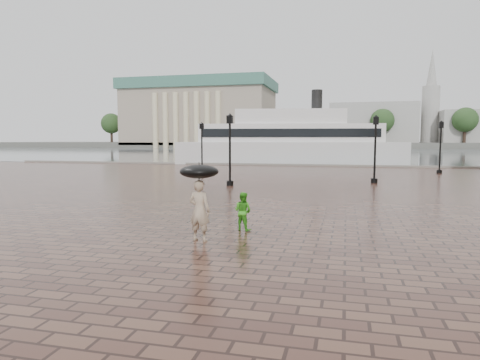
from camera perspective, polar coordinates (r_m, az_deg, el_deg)
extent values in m
plane|color=#392019|center=(16.32, 9.83, -4.87)|extent=(300.00, 300.00, 0.00)
plane|color=#495259|center=(108.07, 13.37, 3.68)|extent=(240.00, 240.00, 0.00)
cube|color=slate|center=(48.12, 12.59, 1.79)|extent=(80.00, 0.60, 0.30)
cube|color=#4C4C47|center=(176.04, 13.62, 4.58)|extent=(300.00, 60.00, 2.00)
cube|color=gray|center=(170.77, -5.32, 8.38)|extent=(55.00, 30.00, 22.00)
cube|color=#396859|center=(171.83, -5.35, 12.38)|extent=(57.00, 32.00, 4.00)
cube|color=#9F9C97|center=(166.37, 17.14, 7.22)|extent=(30.00, 22.00, 14.00)
cube|color=#9F9C97|center=(171.79, 28.93, 6.23)|extent=(25.00, 22.00, 11.00)
cylinder|color=#9F9C97|center=(168.76, 24.02, 7.99)|extent=(6.00, 6.00, 20.00)
cone|color=#9F9C97|center=(170.10, 24.21, 12.70)|extent=(5.00, 5.00, 18.00)
cylinder|color=#2D2119|center=(178.96, -16.74, 5.48)|extent=(1.00, 1.00, 8.00)
sphere|color=#253C1B|center=(179.08, -16.79, 7.24)|extent=(8.00, 8.00, 8.00)
cylinder|color=#2D2119|center=(167.34, -9.11, 5.66)|extent=(1.00, 1.00, 8.00)
sphere|color=#253C1B|center=(167.47, -9.14, 7.54)|extent=(8.00, 8.00, 8.00)
cylinder|color=#2D2119|center=(159.06, -0.51, 5.75)|extent=(1.00, 1.00, 8.00)
sphere|color=#253C1B|center=(159.19, -0.51, 7.73)|extent=(8.00, 8.00, 8.00)
cylinder|color=#2D2119|center=(154.66, 8.80, 5.70)|extent=(1.00, 1.00, 8.00)
sphere|color=#253C1B|center=(154.80, 8.83, 7.73)|extent=(8.00, 8.00, 8.00)
cylinder|color=#2D2119|center=(154.47, 18.39, 5.49)|extent=(1.00, 1.00, 8.00)
sphere|color=#253C1B|center=(154.61, 18.45, 7.53)|extent=(8.00, 8.00, 8.00)
cylinder|color=#2D2119|center=(158.52, 27.73, 5.14)|extent=(1.00, 1.00, 8.00)
sphere|color=#253C1B|center=(158.65, 27.82, 7.13)|extent=(8.00, 8.00, 8.00)
cylinder|color=black|center=(27.12, -1.35, -0.42)|extent=(0.44, 0.44, 0.30)
cylinder|color=black|center=(26.99, -1.36, 3.49)|extent=(0.14, 0.14, 4.00)
cube|color=black|center=(27.01, -1.37, 8.06)|extent=(0.35, 0.35, 0.50)
sphere|color=beige|center=(27.01, -1.37, 8.06)|extent=(0.28, 0.28, 0.28)
cylinder|color=black|center=(30.21, 17.46, -0.07)|extent=(0.44, 0.44, 0.30)
cylinder|color=black|center=(30.10, 17.55, 3.44)|extent=(0.14, 0.14, 4.00)
cube|color=black|center=(30.11, 17.67, 7.53)|extent=(0.35, 0.35, 0.50)
sphere|color=beige|center=(30.11, 17.67, 7.53)|extent=(0.28, 0.28, 0.28)
cylinder|color=black|center=(40.32, -5.08, 1.45)|extent=(0.44, 0.44, 0.30)
cylinder|color=black|center=(40.23, -5.10, 4.08)|extent=(0.14, 0.14, 4.00)
cube|color=black|center=(40.24, -5.13, 7.14)|extent=(0.35, 0.35, 0.50)
sphere|color=beige|center=(40.24, -5.13, 7.14)|extent=(0.28, 0.28, 0.28)
cylinder|color=black|center=(40.88, 25.03, 1.03)|extent=(0.44, 0.44, 0.30)
cylinder|color=black|center=(40.80, 25.13, 3.62)|extent=(0.14, 0.14, 4.00)
cube|color=black|center=(40.81, 25.25, 6.63)|extent=(0.35, 0.35, 0.50)
sphere|color=beige|center=(40.81, 25.25, 6.63)|extent=(0.28, 0.28, 0.28)
imported|color=tan|center=(12.21, -5.42, -4.06)|extent=(0.70, 0.52, 1.76)
imported|color=green|center=(13.65, 0.39, -4.18)|extent=(0.71, 0.63, 1.23)
cube|color=silver|center=(53.49, 6.59, 3.64)|extent=(28.07, 11.03, 2.63)
cube|color=silver|center=(53.47, 6.62, 6.22)|extent=(22.53, 9.25, 2.19)
cube|color=silver|center=(53.54, 6.64, 8.33)|extent=(13.79, 7.15, 1.75)
cylinder|color=black|center=(53.91, 10.21, 10.36)|extent=(1.31, 1.31, 2.63)
cube|color=black|center=(50.57, 6.75, 6.27)|extent=(20.52, 3.56, 0.98)
cube|color=black|center=(56.37, 6.50, 6.17)|extent=(20.52, 3.56, 0.98)
cylinder|color=black|center=(12.13, -5.45, -1.19)|extent=(0.02, 0.02, 0.95)
ellipsoid|color=black|center=(12.08, -5.47, 1.13)|extent=(1.10, 1.10, 0.39)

